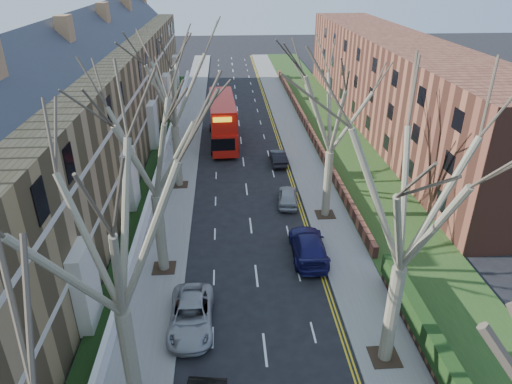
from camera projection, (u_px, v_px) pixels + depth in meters
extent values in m
cube|color=slate|center=(185.00, 141.00, 48.93)|extent=(3.00, 102.00, 0.12)
cube|color=slate|center=(296.00, 138.00, 49.67)|extent=(3.00, 102.00, 0.12)
cube|color=olive|center=(83.00, 121.00, 39.10)|extent=(9.00, 78.00, 10.00)
cube|color=#30323B|center=(70.00, 49.00, 36.41)|extent=(4.67, 78.00, 4.67)
cube|color=beige|center=(138.00, 137.00, 40.05)|extent=(0.12, 78.00, 0.35)
cube|color=beige|center=(133.00, 97.00, 38.48)|extent=(0.12, 78.00, 0.35)
cube|color=brown|center=(393.00, 83.00, 51.74)|extent=(8.00, 54.00, 10.00)
cube|color=brown|center=(305.00, 122.00, 53.12)|extent=(0.35, 54.00, 0.90)
cube|color=white|center=(160.00, 166.00, 41.44)|extent=(0.30, 78.00, 1.00)
cube|color=#1F3E16|center=(337.00, 137.00, 49.91)|extent=(6.00, 102.00, 0.06)
cylinder|color=brown|center=(131.00, 363.00, 18.32)|extent=(0.64, 0.64, 5.25)
cylinder|color=brown|center=(160.00, 233.00, 27.27)|extent=(0.64, 0.64, 5.07)
cube|color=#2D2116|center=(164.00, 268.00, 28.41)|extent=(1.40, 1.40, 0.05)
cylinder|color=brown|center=(177.00, 156.00, 37.94)|extent=(0.60, 0.60, 5.25)
cube|color=#2D2116|center=(180.00, 185.00, 39.11)|extent=(1.40, 1.40, 0.05)
cylinder|color=brown|center=(392.00, 315.00, 20.81)|extent=(0.64, 0.64, 5.25)
cube|color=#2D2116|center=(384.00, 357.00, 21.98)|extent=(1.40, 1.40, 0.05)
cylinder|color=brown|center=(327.00, 184.00, 33.33)|extent=(0.60, 0.60, 5.07)
cube|color=#2D2116|center=(325.00, 214.00, 34.46)|extent=(1.40, 1.40, 0.05)
cube|color=red|center=(223.00, 129.00, 48.22)|extent=(2.93, 11.12, 2.21)
cube|color=red|center=(222.00, 110.00, 47.28)|extent=(2.91, 10.57, 2.01)
cube|color=black|center=(223.00, 125.00, 48.02)|extent=(2.91, 10.24, 0.90)
cube|color=black|center=(222.00, 109.00, 47.23)|extent=(2.91, 10.02, 0.90)
imported|color=#98999D|center=(191.00, 315.00, 23.77)|extent=(2.29, 4.94, 1.37)
imported|color=#17164E|center=(308.00, 246.00, 29.47)|extent=(2.32, 5.41, 1.55)
imported|color=#989BA0|center=(288.00, 196.00, 36.05)|extent=(1.95, 3.94, 1.29)
imported|color=black|center=(278.00, 157.00, 43.30)|extent=(1.39, 3.87, 1.27)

